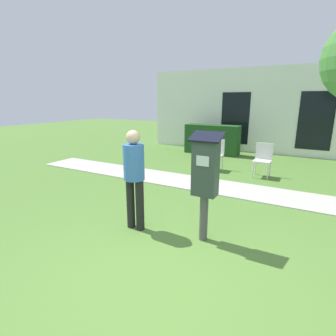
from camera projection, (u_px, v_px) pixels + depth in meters
ground_plane at (160, 276)px, 3.08m from camera, size 40.00×40.00×0.00m
sidewalk at (237, 190)px, 6.02m from camera, size 12.00×1.10×0.02m
building_facade at (274, 111)px, 9.74m from camera, size 10.00×0.26×3.20m
parking_meter at (205, 174)px, 3.64m from camera, size 0.44×0.31×1.59m
person_standing at (134, 173)px, 4.01m from camera, size 0.32×0.32×1.58m
outdoor_chair_left at (216, 152)px, 7.67m from camera, size 0.44×0.44×0.90m
outdoor_chair_middle at (263, 157)px, 6.99m from camera, size 0.44×0.44×0.90m
hedge_row at (212, 139)px, 9.99m from camera, size 2.04×0.60×1.10m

